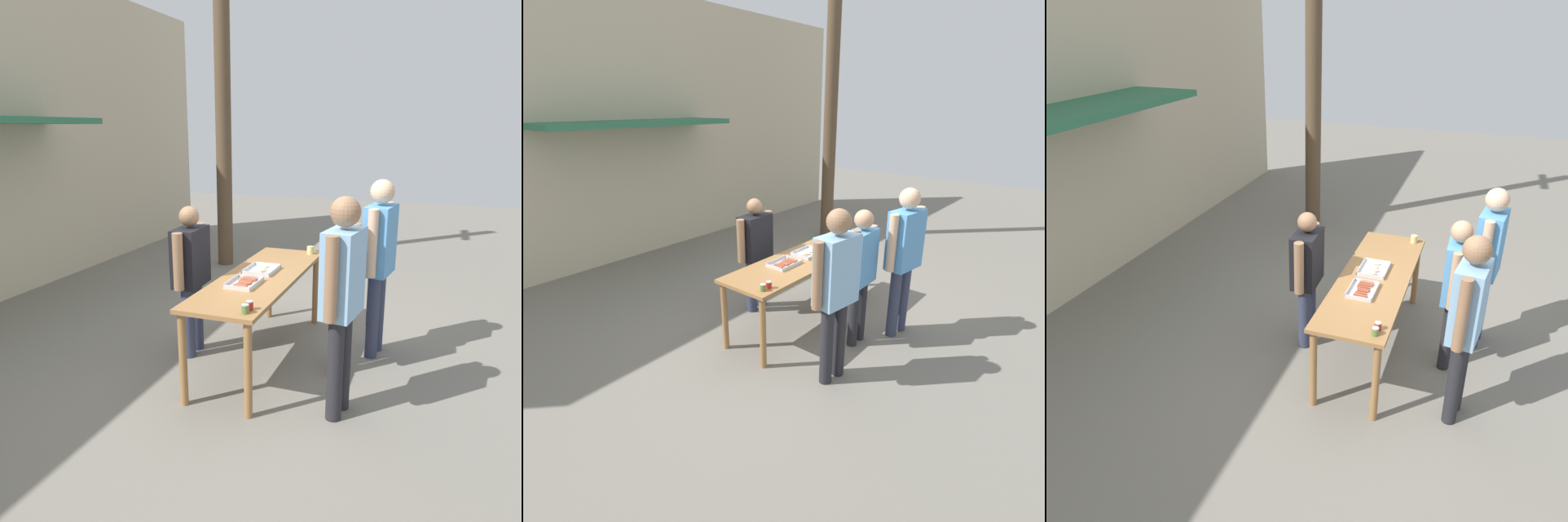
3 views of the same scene
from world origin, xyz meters
TOP-DOWN VIEW (x-y plane):
  - ground_plane at (0.00, 0.00)m, footprint 24.00×24.00m
  - building_facade_back at (0.00, 3.98)m, footprint 12.00×1.11m
  - serving_table at (0.00, 0.00)m, footprint 2.35×0.72m
  - food_tray_sausages at (-0.34, 0.04)m, footprint 0.38×0.27m
  - food_tray_buns at (0.13, 0.04)m, footprint 0.38×0.30m
  - condiment_jar_mustard at (-1.05, -0.25)m, footprint 0.06×0.06m
  - condiment_jar_ketchup at (-0.96, -0.25)m, footprint 0.06×0.06m
  - beer_cup at (1.04, -0.24)m, footprint 0.08×0.08m
  - person_server_behind_table at (-0.14, 0.71)m, footprint 0.65×0.27m
  - person_customer_holding_hotdog at (-0.79, -0.97)m, footprint 0.62×0.30m
  - person_customer_with_cup at (0.49, -1.09)m, footprint 0.63×0.30m
  - person_customer_waiting_in_line at (-0.02, -0.81)m, footprint 0.57×0.22m
  - utility_pole at (3.31, 1.86)m, footprint 1.10×0.26m

SIDE VIEW (x-z plane):
  - ground_plane at x=0.00m, z-range 0.00..0.00m
  - serving_table at x=0.00m, z-range 0.33..1.22m
  - food_tray_sausages at x=-0.34m, z-range 0.87..0.92m
  - food_tray_buns at x=0.13m, z-range 0.87..0.93m
  - person_server_behind_table at x=-0.14m, z-range 0.14..1.70m
  - condiment_jar_mustard at x=-1.05m, z-range 0.88..0.96m
  - condiment_jar_ketchup at x=-0.96m, z-range 0.88..0.96m
  - beer_cup at x=1.04m, z-range 0.88..0.97m
  - person_customer_waiting_in_line at x=-0.02m, z-range 0.16..1.80m
  - person_customer_holding_hotdog at x=-0.79m, z-range 0.18..2.00m
  - person_customer_with_cup at x=0.49m, z-range 0.18..2.01m
  - building_facade_back at x=0.00m, z-range 0.01..4.51m
  - utility_pole at x=3.31m, z-range 0.06..6.45m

